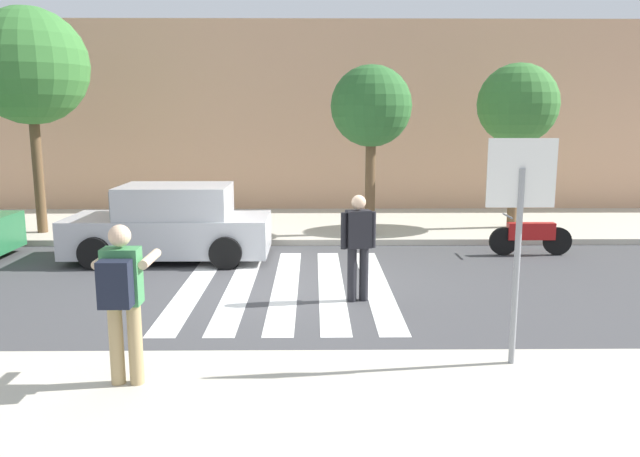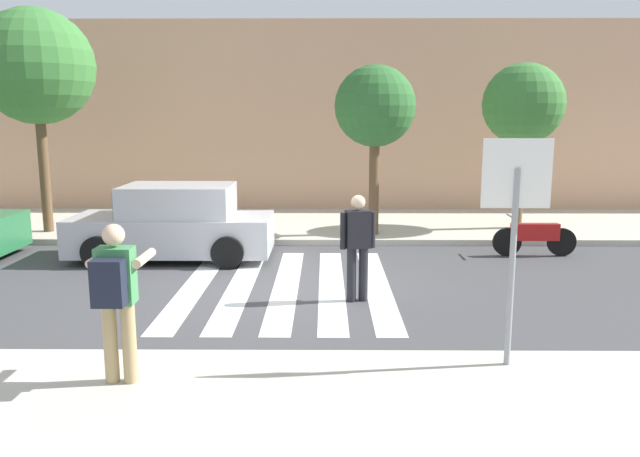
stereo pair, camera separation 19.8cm
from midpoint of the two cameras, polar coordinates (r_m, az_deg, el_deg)
The scene contains 16 objects.
ground_plane at distance 10.84m, azimuth -3.72°, elevation -5.54°, with size 120.00×120.00×0.00m, color #424244.
sidewalk_far at distance 16.68m, azimuth -2.64°, elevation 0.36°, with size 60.00×4.80×0.14m, color beige.
building_facade_far at distance 20.82m, azimuth -2.28°, elevation 10.06°, with size 56.00×4.00×5.71m, color tan.
crosswalk_stripe_0 at distance 11.23m, azimuth -11.88°, elevation -5.16°, with size 0.44×5.20×0.01m, color silver.
crosswalk_stripe_1 at distance 11.10m, azimuth -7.81°, elevation -5.21°, with size 0.44×5.20×0.01m, color silver.
crosswalk_stripe_2 at distance 11.03m, azimuth -3.67°, elevation -5.24°, with size 0.44×5.20×0.01m, color silver.
crosswalk_stripe_3 at distance 11.02m, azimuth 0.50°, elevation -5.24°, with size 0.44×5.20×0.01m, color silver.
crosswalk_stripe_4 at distance 11.06m, azimuth 4.67°, elevation -5.21°, with size 0.44×5.20×0.01m, color silver.
stop_sign at distance 7.22m, azimuth 17.08°, elevation 2.34°, with size 0.76×0.08×2.58m.
photographer_with_backpack at distance 6.84m, azimuth -18.45°, elevation -5.47°, with size 0.58×0.84×1.72m.
pedestrian_crossing at distance 9.94m, azimuth 2.95°, elevation -1.22°, with size 0.57×0.32×1.72m.
parked_car_silver at distance 13.26m, azimuth -13.85°, elevation 0.33°, with size 4.10×1.92×1.55m.
motorcycle at distance 14.02m, azimuth 18.31°, elevation -0.66°, with size 1.76×0.60×0.87m.
street_tree_west at distance 16.49m, azimuth -25.35°, elevation 13.20°, with size 2.71×2.71×5.30m.
street_tree_center at distance 14.80m, azimuth 4.32°, elevation 10.97°, with size 1.89×1.89×3.97m.
street_tree_east at distance 16.36m, azimuth 17.31°, elevation 10.70°, with size 1.99×1.99×4.08m.
Camera 1 is at (0.49, -10.41, 2.97)m, focal length 35.00 mm.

